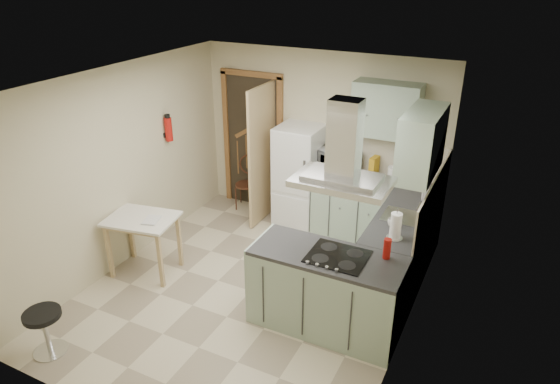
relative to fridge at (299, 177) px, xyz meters
The scene contains 28 objects.
floor 1.96m from the fridge, 83.66° to the right, with size 4.20×4.20×0.00m, color beige.
ceiling 2.52m from the fridge, 83.66° to the right, with size 4.20×4.20×0.00m, color silver.
back_wall 0.62m from the fridge, 56.31° to the left, with size 3.60×3.60×0.00m, color beige.
left_wall 2.46m from the fridge, 131.63° to the right, with size 4.20×4.20×0.00m, color beige.
right_wall 2.74m from the fridge, 41.99° to the right, with size 4.20×4.20×0.00m, color beige.
doorway 0.99m from the fridge, 163.30° to the left, with size 1.10×0.12×2.10m, color brown.
fridge is the anchor object (origin of this frame).
counter_back 0.91m from the fridge, ahead, with size 1.08×0.60×0.90m, color #9EB2A0.
counter_right 1.85m from the fridge, 21.66° to the right, with size 0.60×1.95×0.90m, color #9EB2A0.
splashback 1.26m from the fridge, 13.94° to the left, with size 1.68×0.02×0.50m, color beige.
wall_cabinet_back 1.60m from the fridge, ahead, with size 0.85×0.35×0.70m, color #9EB2A0.
wall_cabinet_right 2.33m from the fridge, 27.50° to the right, with size 0.35×0.90×0.70m, color #9EB2A0.
peninsula 2.35m from the fridge, 58.26° to the right, with size 1.55×0.65×0.90m, color #9EB2A0.
hob 2.39m from the fridge, 56.21° to the right, with size 0.58×0.50×0.01m, color black.
extractor_hood 2.57m from the fridge, 56.21° to the right, with size 0.90×0.55×0.10m, color silver.
sink 1.91m from the fridge, 26.57° to the right, with size 0.45×0.40×0.01m, color silver.
fire_extinguisher 1.93m from the fridge, 149.70° to the right, with size 0.10×0.10×0.32m, color #B2140F.
drop_leaf_table 2.36m from the fridge, 120.27° to the right, with size 0.81×0.61×0.76m, color #DEB188.
bentwood_chair 1.03m from the fridge, behind, with size 0.34×0.34×0.77m, color #4D3019.
stool 3.78m from the fridge, 107.27° to the right, with size 0.36×0.36×0.49m, color black.
microwave 0.62m from the fridge, ahead, with size 0.60×0.40×0.33m, color black.
kettle 1.36m from the fridge, ahead, with size 0.15×0.15×0.23m, color white.
cereal_box 1.10m from the fridge, ahead, with size 0.08×0.19×0.29m, color gold.
soap_bottle 1.88m from the fridge, ahead, with size 0.09×0.09×0.20m, color #B5B6C1.
paper_towel 2.23m from the fridge, 38.24° to the right, with size 0.12×0.12×0.30m, color white.
cup 2.01m from the fridge, 34.25° to the right, with size 0.12×0.12×0.10m, color white.
red_bottle 2.52m from the fridge, 45.36° to the right, with size 0.08×0.08×0.21m, color #AC150E.
book 2.32m from the fridge, 118.17° to the right, with size 0.17×0.24×0.11m, color #A44E36.
Camera 1 is at (2.49, -4.22, 3.60)m, focal length 32.00 mm.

